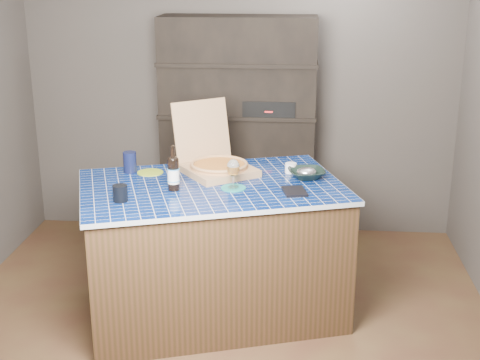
# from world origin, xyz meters

# --- Properties ---
(room) EXTENTS (3.50, 3.50, 3.50)m
(room) POSITION_xyz_m (0.00, 0.00, 1.25)
(room) COLOR brown
(room) RESTS_ON ground
(shelving_unit) EXTENTS (1.20, 0.41, 1.80)m
(shelving_unit) POSITION_xyz_m (0.00, 1.53, 0.90)
(shelving_unit) COLOR black
(shelving_unit) RESTS_ON floor
(kitchen_island) EXTENTS (1.83, 1.45, 0.87)m
(kitchen_island) POSITION_xyz_m (-0.05, 0.26, 0.44)
(kitchen_island) COLOR #462C1B
(kitchen_island) RESTS_ON floor
(pizza_box) EXTENTS (0.61, 0.63, 0.44)m
(pizza_box) POSITION_xyz_m (-0.05, 0.50, 0.94)
(pizza_box) COLOR #9D7351
(pizza_box) RESTS_ON kitchen_island
(mead_bottle) EXTENTS (0.07, 0.07, 0.28)m
(mead_bottle) POSITION_xyz_m (-0.27, 0.14, 0.98)
(mead_bottle) COLOR black
(mead_bottle) RESTS_ON kitchen_island
(teal_trivet) EXTENTS (0.15, 0.15, 0.01)m
(teal_trivet) POSITION_xyz_m (0.09, 0.20, 0.88)
(teal_trivet) COLOR #177874
(teal_trivet) RESTS_ON kitchen_island
(wine_glass) EXTENTS (0.08, 0.08, 0.18)m
(wine_glass) POSITION_xyz_m (0.09, 0.20, 1.00)
(wine_glass) COLOR white
(wine_glass) RESTS_ON teal_trivet
(tumbler) EXTENTS (0.09, 0.09, 0.10)m
(tumbler) POSITION_xyz_m (-0.54, -0.08, 0.92)
(tumbler) COLOR black
(tumbler) RESTS_ON kitchen_island
(dvd_case) EXTENTS (0.17, 0.21, 0.01)m
(dvd_case) POSITION_xyz_m (0.46, 0.15, 0.88)
(dvd_case) COLOR black
(dvd_case) RESTS_ON kitchen_island
(bowl) EXTENTS (0.28, 0.28, 0.06)m
(bowl) POSITION_xyz_m (0.53, 0.45, 0.90)
(bowl) COLOR black
(bowl) RESTS_ON kitchen_island
(foil_contents) EXTENTS (0.13, 0.11, 0.06)m
(foil_contents) POSITION_xyz_m (0.53, 0.45, 0.91)
(foil_contents) COLOR silver
(foil_contents) RESTS_ON bowl
(white_jar) EXTENTS (0.08, 0.08, 0.06)m
(white_jar) POSITION_xyz_m (0.43, 0.55, 0.91)
(white_jar) COLOR white
(white_jar) RESTS_ON kitchen_island
(navy_cup) EXTENTS (0.09, 0.09, 0.14)m
(navy_cup) POSITION_xyz_m (-0.62, 0.47, 0.94)
(navy_cup) COLOR black
(navy_cup) RESTS_ON kitchen_island
(green_trivet) EXTENTS (0.17, 0.17, 0.01)m
(green_trivet) POSITION_xyz_m (-0.48, 0.47, 0.88)
(green_trivet) COLOR #8BA723
(green_trivet) RESTS_ON kitchen_island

